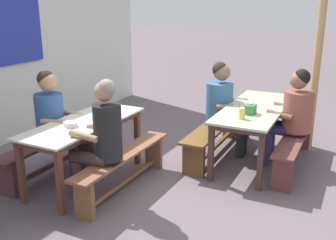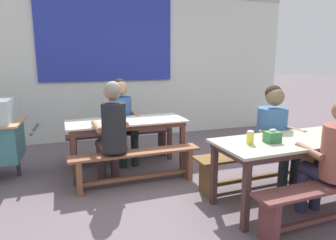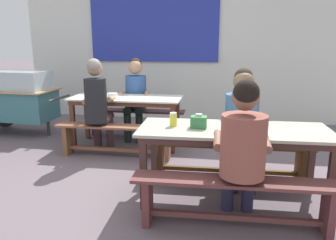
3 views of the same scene
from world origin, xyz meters
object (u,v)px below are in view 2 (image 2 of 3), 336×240
Objects in this scene: person_left_back_turned at (112,129)px; soup_bowl at (111,119)px; bench_near_front at (333,197)px; person_right_near_table at (275,130)px; person_near_front at (336,152)px; dining_table_far at (127,126)px; bench_far_back at (120,141)px; bench_far_front at (136,163)px; condiment_jar at (250,138)px; tissue_box at (272,137)px; bench_near_back at (262,162)px; dining_table_near at (295,145)px; person_center_facing at (122,115)px.

person_left_back_turned reaches higher than soup_bowl.
person_right_near_table is (0.07, 0.97, 0.42)m from bench_near_front.
dining_table_far is at bearing 128.56° from person_near_front.
person_near_front is at bearing -57.50° from bench_far_back.
bench_far_front is 1.24× the size of person_left_back_turned.
person_near_front is (1.58, -2.48, 0.42)m from bench_far_back.
person_left_back_turned is 1.05× the size of person_right_near_table.
soup_bowl is at bearing 178.30° from dining_table_far.
person_near_front is at bearing -35.07° from condiment_jar.
bench_near_front is at bearing -53.98° from tissue_box.
bench_far_back is 2.43m from tissue_box.
dining_table_far is 1.79m from condiment_jar.
person_near_front is (0.08, -0.97, 0.41)m from bench_near_back.
dining_table_near is 0.62m from bench_near_back.
condiment_jar is (-0.63, 0.44, 0.08)m from person_near_front.
bench_near_back is (-0.02, 0.51, -0.35)m from dining_table_near.
bench_near_back is at bearing 92.50° from dining_table_near.
dining_table_near is 12.03× the size of soup_bowl.
person_center_facing is (-1.49, 1.96, 0.06)m from dining_table_near.
bench_far_back and bench_near_front have the same top height.
bench_far_back is at bearing 75.49° from person_left_back_turned.
bench_far_back is 2.30m from condiment_jar.
tissue_box is at bearing -119.25° from bench_near_back.
person_right_near_table is (0.12, -0.05, 0.41)m from bench_near_back.
bench_near_front is (0.02, -0.51, -0.36)m from dining_table_near.
soup_bowl reaches higher than bench_far_front.
person_right_near_table is (1.60, -1.05, 0.07)m from dining_table_far.
person_center_facing is at bearing 121.45° from bench_near_front.
bench_far_front is at bearing -90.44° from person_center_facing.
tissue_box is at bearing -52.61° from dining_table_far.
bench_far_front is at bearing 161.19° from person_right_near_table.
person_right_near_table is at bearing 35.20° from condiment_jar.
person_left_back_turned is 2.38m from person_near_front.
bench_far_back is 1.28× the size of person_center_facing.
tissue_box is at bearing -59.72° from person_center_facing.
tissue_box reaches higher than dining_table_near.
person_near_front reaches higher than bench_far_front.
person_right_near_table is at bearing -33.35° from dining_table_far.
dining_table_near is at bearing -53.14° from bench_far_back.
person_center_facing is (0.03, -0.07, 0.42)m from bench_far_back.
condiment_jar is (-0.55, -0.52, 0.49)m from bench_near_back.
person_left_back_turned is at bearing -96.82° from soup_bowl.
tissue_box is at bearing -4.93° from condiment_jar.
dining_table_near is 1.38× the size of person_left_back_turned.
dining_table_near reaches higher than bench_far_front.
person_near_front is at bearing 55.86° from bench_near_front.
bench_near_front is at bearing -58.55° from person_center_facing.
person_center_facing is 1.01× the size of person_right_near_table.
bench_far_front is 1.29× the size of person_center_facing.
tissue_box is (-0.39, 0.42, 0.07)m from person_near_front.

